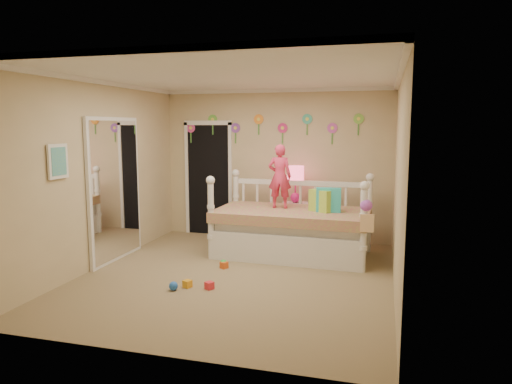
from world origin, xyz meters
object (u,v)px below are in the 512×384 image
(daybed, at_px, (292,214))
(child, at_px, (280,176))
(table_lamp, at_px, (295,178))
(nightstand, at_px, (295,223))

(daybed, xyz_separation_m, child, (-0.22, 0.11, 0.57))
(daybed, bearing_deg, table_lamp, 98.78)
(daybed, xyz_separation_m, table_lamp, (-0.09, 0.72, 0.47))
(nightstand, distance_m, table_lamp, 0.76)
(daybed, relative_size, table_lamp, 3.82)
(child, height_order, nightstand, child)
(child, bearing_deg, nightstand, -105.30)
(child, xyz_separation_m, table_lamp, (0.13, 0.61, -0.09))
(nightstand, relative_size, table_lamp, 1.15)
(nightstand, bearing_deg, daybed, -92.54)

